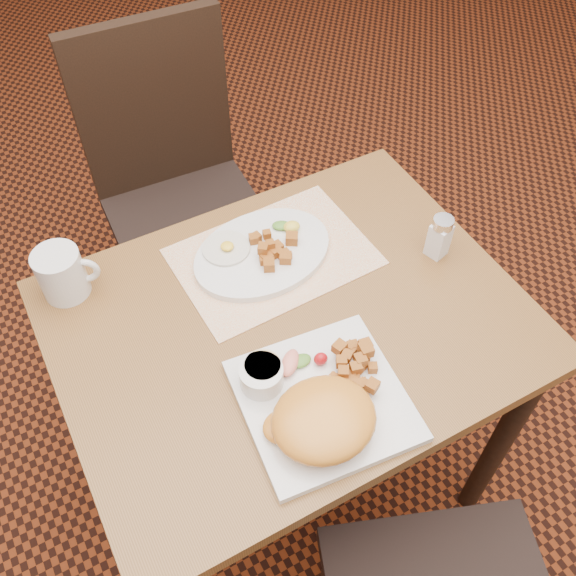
# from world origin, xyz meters

# --- Properties ---
(ground) EXTENTS (8.00, 8.00, 0.00)m
(ground) POSITION_xyz_m (0.00, 0.00, 0.00)
(ground) COLOR black
(ground) RESTS_ON ground
(table) EXTENTS (0.90, 0.70, 0.75)m
(table) POSITION_xyz_m (0.00, 0.00, 0.64)
(table) COLOR brown
(table) RESTS_ON ground
(chair_far) EXTENTS (0.44, 0.45, 0.97)m
(chair_far) POSITION_xyz_m (0.02, 0.72, 0.54)
(chair_far) COLOR black
(chair_far) RESTS_ON ground
(placemat) EXTENTS (0.41, 0.30, 0.00)m
(placemat) POSITION_xyz_m (0.04, 0.16, 0.75)
(placemat) COLOR white
(placemat) RESTS_ON table
(plate_square) EXTENTS (0.31, 0.31, 0.02)m
(plate_square) POSITION_xyz_m (-0.04, -0.19, 0.76)
(plate_square) COLOR silver
(plate_square) RESTS_ON table
(plate_oval) EXTENTS (0.33, 0.26, 0.02)m
(plate_oval) POSITION_xyz_m (0.03, 0.17, 0.76)
(plate_oval) COLOR silver
(plate_oval) RESTS_ON placemat
(hollandaise_mound) EXTENTS (0.19, 0.16, 0.07)m
(hollandaise_mound) POSITION_xyz_m (-0.07, -0.24, 0.80)
(hollandaise_mound) COLOR orange
(hollandaise_mound) RESTS_ON plate_square
(ramekin) EXTENTS (0.08, 0.08, 0.04)m
(ramekin) POSITION_xyz_m (-0.12, -0.11, 0.79)
(ramekin) COLOR silver
(ramekin) RESTS_ON plate_square
(garnish_sq) EXTENTS (0.10, 0.07, 0.03)m
(garnish_sq) POSITION_xyz_m (-0.04, -0.11, 0.78)
(garnish_sq) COLOR #387223
(garnish_sq) RESTS_ON plate_square
(fried_egg) EXTENTS (0.10, 0.10, 0.02)m
(fried_egg) POSITION_xyz_m (-0.04, 0.21, 0.77)
(fried_egg) COLOR white
(fried_egg) RESTS_ON plate_oval
(garnish_ov) EXTENTS (0.06, 0.06, 0.02)m
(garnish_ov) POSITION_xyz_m (0.10, 0.20, 0.78)
(garnish_ov) COLOR #387223
(garnish_ov) RESTS_ON plate_oval
(salt_shaker) EXTENTS (0.05, 0.05, 0.10)m
(salt_shaker) POSITION_xyz_m (0.35, 0.01, 0.80)
(salt_shaker) COLOR white
(salt_shaker) RESTS_ON table
(coffee_mug) EXTENTS (0.12, 0.09, 0.10)m
(coffee_mug) POSITION_xyz_m (-0.36, 0.28, 0.80)
(coffee_mug) COLOR silver
(coffee_mug) RESTS_ON table
(home_fries_sq) EXTENTS (0.11, 0.12, 0.04)m
(home_fries_sq) POSITION_xyz_m (0.03, -0.17, 0.78)
(home_fries_sq) COLOR #B0611C
(home_fries_sq) RESTS_ON plate_square
(home_fries_ov) EXTENTS (0.11, 0.11, 0.03)m
(home_fries_ov) POSITION_xyz_m (0.04, 0.15, 0.78)
(home_fries_ov) COLOR #B0611C
(home_fries_ov) RESTS_ON plate_oval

